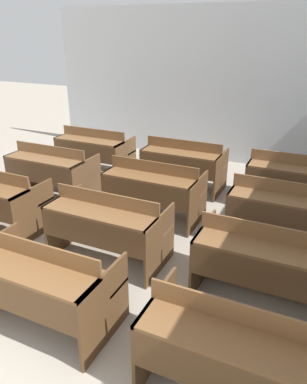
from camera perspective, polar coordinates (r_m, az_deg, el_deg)
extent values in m
cube|color=silver|center=(7.88, 8.14, 15.71)|extent=(6.92, 0.06, 3.01)
cube|color=brown|center=(3.36, -7.36, -17.28)|extent=(0.03, 0.76, 0.71)
cube|color=brown|center=(3.38, -19.11, -11.15)|extent=(1.32, 0.35, 0.03)
cube|color=brown|center=(3.39, -20.64, -14.89)|extent=(1.27, 0.02, 0.32)
cube|color=brown|center=(3.42, -17.46, -8.49)|extent=(1.32, 0.02, 0.16)
cube|color=brown|center=(3.78, -14.09, -11.34)|extent=(1.32, 0.32, 0.03)
cube|color=brown|center=(3.94, -13.70, -14.58)|extent=(1.27, 0.04, 0.04)
cube|color=brown|center=(3.16, 0.36, -20.20)|extent=(0.03, 0.76, 0.71)
cube|color=brown|center=(2.65, 12.09, -21.45)|extent=(1.32, 0.35, 0.03)
cube|color=brown|center=(2.66, 10.78, -26.44)|extent=(1.27, 0.02, 0.32)
cube|color=brown|center=(2.70, 13.16, -17.67)|extent=(1.32, 0.02, 0.16)
cube|color=brown|center=(3.14, 13.69, -19.69)|extent=(1.32, 0.32, 0.03)
cube|color=brown|center=(3.33, 13.21, -23.11)|extent=(1.27, 0.04, 0.04)
cube|color=brown|center=(5.11, -17.65, -3.05)|extent=(0.03, 0.76, 0.71)
cube|color=brown|center=(5.65, -21.14, -0.16)|extent=(1.32, 0.32, 0.03)
cube|color=brown|center=(5.76, -20.75, -2.62)|extent=(1.27, 0.04, 0.04)
cube|color=brown|center=(4.80, -13.27, -4.26)|extent=(0.03, 0.76, 0.71)
cube|color=brown|center=(4.20, 0.99, -7.91)|extent=(0.03, 0.76, 0.71)
cube|color=brown|center=(4.15, -8.35, -3.20)|extent=(1.32, 0.35, 0.03)
cube|color=brown|center=(4.12, -9.45, -6.28)|extent=(1.27, 0.02, 0.32)
cube|color=brown|center=(4.23, -7.23, -1.14)|extent=(1.32, 0.02, 0.16)
cube|color=brown|center=(4.60, -5.25, -4.02)|extent=(1.32, 0.32, 0.03)
cube|color=brown|center=(4.73, -5.13, -6.93)|extent=(1.27, 0.04, 0.04)
cube|color=brown|center=(4.06, 7.47, -9.29)|extent=(0.03, 0.76, 0.71)
cube|color=brown|center=(3.60, 16.62, -8.48)|extent=(1.32, 0.35, 0.03)
cube|color=brown|center=(3.56, 15.83, -12.15)|extent=(1.27, 0.02, 0.32)
cube|color=brown|center=(3.70, 17.23, -5.95)|extent=(1.32, 0.02, 0.16)
cube|color=brown|center=(4.11, 17.23, -8.70)|extent=(1.32, 0.32, 0.03)
cube|color=brown|center=(4.25, 16.79, -11.80)|extent=(1.27, 0.04, 0.04)
cube|color=brown|center=(6.75, -19.16, 3.25)|extent=(0.03, 0.76, 0.71)
cube|color=brown|center=(5.95, -10.07, 1.56)|extent=(0.03, 0.76, 0.71)
cube|color=brown|center=(6.08, -16.45, 4.79)|extent=(1.32, 0.35, 0.03)
cube|color=brown|center=(6.02, -17.27, 2.76)|extent=(1.27, 0.02, 0.32)
cube|color=brown|center=(6.16, -15.57, 6.11)|extent=(1.32, 0.02, 0.16)
cube|color=brown|center=(6.47, -13.73, 3.71)|extent=(1.32, 0.32, 0.03)
cube|color=brown|center=(6.56, -13.51, 1.49)|extent=(1.27, 0.04, 0.04)
cube|color=brown|center=(5.68, -5.71, 0.72)|extent=(0.03, 0.76, 0.71)
cube|color=brown|center=(5.18, 6.73, -1.65)|extent=(0.03, 0.76, 0.71)
cube|color=brown|center=(5.09, -0.76, 2.21)|extent=(1.32, 0.35, 0.03)
cube|color=brown|center=(5.03, -1.57, -0.25)|extent=(1.27, 0.02, 0.32)
cube|color=brown|center=(5.20, 0.02, 3.80)|extent=(1.32, 0.02, 0.16)
cube|color=brown|center=(5.55, 1.19, 1.10)|extent=(1.32, 0.32, 0.03)
cube|color=brown|center=(5.66, 1.17, -1.43)|extent=(1.27, 0.04, 0.04)
cube|color=brown|center=(5.09, 11.99, -2.48)|extent=(0.03, 0.76, 0.71)
cube|color=brown|center=(4.68, 19.38, -1.17)|extent=(1.32, 0.35, 0.03)
cube|color=brown|center=(4.61, 18.84, -3.91)|extent=(1.27, 0.02, 0.32)
cube|color=brown|center=(4.80, 19.79, 0.62)|extent=(1.32, 0.02, 0.16)
cube|color=brown|center=(5.18, 19.60, -2.05)|extent=(1.32, 0.32, 0.03)
cube|color=brown|center=(5.30, 19.21, -4.69)|extent=(1.27, 0.04, 0.04)
cube|color=brown|center=(7.60, -12.86, 6.17)|extent=(0.03, 0.76, 0.71)
cube|color=brown|center=(6.90, -4.25, 4.96)|extent=(0.03, 0.76, 0.71)
cube|color=brown|center=(6.97, -9.87, 7.76)|extent=(1.32, 0.35, 0.03)
cube|color=brown|center=(6.89, -10.54, 6.03)|extent=(1.27, 0.02, 0.32)
cube|color=brown|center=(7.08, -9.17, 8.86)|extent=(1.32, 0.02, 0.16)
cube|color=brown|center=(7.39, -7.84, 6.63)|extent=(1.32, 0.32, 0.03)
cube|color=brown|center=(7.47, -7.73, 4.64)|extent=(1.27, 0.04, 0.04)
cube|color=brown|center=(6.68, -0.53, 4.39)|extent=(0.03, 0.76, 0.71)
cube|color=brown|center=(6.26, 10.22, 2.66)|extent=(0.03, 0.76, 0.71)
cube|color=brown|center=(6.15, 4.08, 5.94)|extent=(1.32, 0.35, 0.03)
cube|color=brown|center=(6.06, 3.46, 3.96)|extent=(1.27, 0.02, 0.32)
cube|color=brown|center=(6.27, 4.66, 7.19)|extent=(1.32, 0.02, 0.16)
cube|color=brown|center=(6.62, 5.38, 4.74)|extent=(1.32, 0.32, 0.03)
cube|color=brown|center=(6.71, 5.30, 2.55)|extent=(1.27, 0.04, 0.04)
cube|color=brown|center=(6.17, 14.46, 1.95)|extent=(0.03, 0.76, 0.71)
cube|color=brown|center=(5.79, 20.63, 3.31)|extent=(1.32, 0.35, 0.03)
cube|color=brown|center=(5.69, 20.21, 1.17)|extent=(1.27, 0.02, 0.32)
cube|color=brown|center=(5.91, 20.94, 4.68)|extent=(1.32, 0.02, 0.16)
cube|color=brown|center=(6.28, 20.72, 2.23)|extent=(1.32, 0.32, 0.03)
cube|color=brown|center=(6.38, 20.37, -0.03)|extent=(1.27, 0.04, 0.04)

